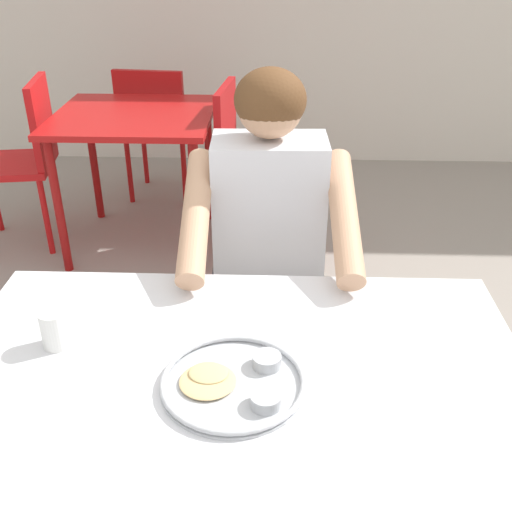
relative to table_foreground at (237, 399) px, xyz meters
The scene contains 9 objects.
table_foreground is the anchor object (origin of this frame).
thali_tray 0.09m from the table_foreground, 91.09° to the right, with size 0.30×0.30×0.03m.
drinking_cup 0.44m from the table_foreground, 167.98° to the left, with size 0.06×0.06×0.09m.
chair_foreground 0.84m from the table_foreground, 86.09° to the left, with size 0.42×0.44×0.85m.
diner_foreground 0.61m from the table_foreground, 84.24° to the left, with size 0.50×0.56×1.23m.
table_background_red 2.08m from the table_foreground, 108.11° to the left, with size 0.80×0.76×0.73m.
chair_red_left 2.34m from the table_foreground, 122.13° to the left, with size 0.48×0.46×0.89m.
chair_red_right 1.98m from the table_foreground, 92.00° to the left, with size 0.48×0.47×0.87m.
chair_red_far 2.68m from the table_foreground, 104.21° to the left, with size 0.47×0.45×0.84m.
Camera 1 is at (0.01, -0.90, 1.59)m, focal length 42.23 mm.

